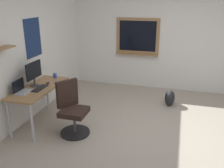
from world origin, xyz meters
TOP-DOWN VIEW (x-y plane):
  - ground_plane at (0.00, 0.00)m, footprint 5.20×5.20m
  - wall_back at (-0.01, 2.45)m, footprint 5.00×0.30m
  - wall_right at (2.45, 0.03)m, footprint 0.22×5.00m
  - desk at (-0.16, 2.09)m, footprint 1.39×0.56m
  - office_chair at (-0.34, 1.35)m, footprint 0.56×0.57m
  - laptop at (-0.47, 2.23)m, footprint 0.31×0.21m
  - monitor_primary at (-0.12, 2.18)m, footprint 0.46×0.17m
  - keyboard at (-0.23, 2.02)m, footprint 0.37×0.13m
  - computer_mouse at (0.05, 2.02)m, footprint 0.10×0.06m
  - coffee_mug at (0.44, 2.07)m, footprint 0.08×0.08m
  - backpack at (1.34, -0.23)m, footprint 0.32×0.22m

SIDE VIEW (x-z plane):
  - ground_plane at x=0.00m, z-range 0.00..0.00m
  - backpack at x=1.34m, z-range 0.00..0.34m
  - office_chair at x=-0.34m, z-range -0.07..0.88m
  - desk at x=-0.16m, z-range 0.28..1.00m
  - keyboard at x=-0.23m, z-range 0.72..0.74m
  - computer_mouse at x=0.05m, z-range 0.72..0.76m
  - coffee_mug at x=0.44m, z-range 0.72..0.81m
  - laptop at x=-0.47m, z-range 0.66..0.89m
  - monitor_primary at x=-0.12m, z-range 0.76..1.22m
  - wall_right at x=2.45m, z-range 0.00..2.60m
  - wall_back at x=-0.01m, z-range 0.00..2.60m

